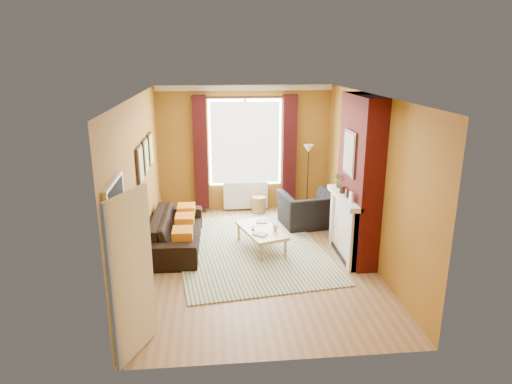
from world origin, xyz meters
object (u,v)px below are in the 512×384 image
Objects in this scene: sofa at (177,231)px; floor_lamp at (308,159)px; armchair at (308,209)px; wicker_stool at (259,205)px; coffee_table at (261,231)px.

floor_lamp reaches higher than sofa.
armchair reaches higher than wicker_stool.
sofa is 1.97× the size of armchair.
sofa is 2.41m from wicker_stool.
floor_lamp is (1.08, -0.04, 1.03)m from wicker_stool.
coffee_table reaches higher than wicker_stool.
sofa is at bearing 7.90° from armchair.
sofa is at bearing -134.79° from wicker_stool.
coffee_table is 1.97m from wicker_stool.
coffee_table is 2.45m from floor_lamp.
floor_lamp is (1.25, 1.92, 0.87)m from coffee_table.
armchair reaches higher than sofa.
armchair is 0.71× the size of floor_lamp.
floor_lamp reaches higher than wicker_stool.
wicker_stool is (1.69, 1.71, -0.12)m from sofa.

